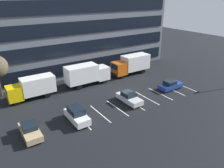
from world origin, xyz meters
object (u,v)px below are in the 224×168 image
object	(u,v)px
box_truck_orange	(131,64)
sedan_silver	(129,98)
suv_white	(77,115)
box_truck_yellow	(32,87)
box_truck_white	(87,74)
sedan_tan	(30,131)
sedan_navy	(170,85)

from	to	relation	value
box_truck_orange	sedan_silver	world-z (taller)	box_truck_orange
box_truck_orange	suv_white	distance (m)	19.39
box_truck_yellow	sedan_silver	xyz separation A→B (m)	(11.30, -9.21, -1.11)
box_truck_orange	box_truck_white	size ratio (longest dim) A/B	1.01
sedan_tan	box_truck_orange	bearing A→B (deg)	24.02
sedan_silver	sedan_tan	bearing A→B (deg)	-178.56
sedan_silver	sedan_tan	xyz separation A→B (m)	(-14.28, -0.36, -0.03)
suv_white	sedan_tan	size ratio (longest dim) A/B	1.00
box_truck_orange	box_truck_yellow	xyz separation A→B (m)	(-19.25, -0.33, -0.23)
sedan_silver	sedan_navy	xyz separation A→B (m)	(8.71, -0.04, -0.02)
sedan_navy	suv_white	bearing A→B (deg)	-178.57
box_truck_white	sedan_tan	bearing A→B (deg)	-141.71
sedan_tan	box_truck_yellow	bearing A→B (deg)	72.70
box_truck_orange	suv_white	world-z (taller)	box_truck_orange
suv_white	sedan_navy	world-z (taller)	suv_white
sedan_silver	box_truck_white	bearing A→B (deg)	101.76
box_truck_white	sedan_tan	world-z (taller)	box_truck_white
sedan_silver	box_truck_orange	bearing A→B (deg)	50.22
suv_white	sedan_tan	world-z (taller)	suv_white
suv_white	box_truck_white	bearing A→B (deg)	55.95
box_truck_yellow	sedan_navy	size ratio (longest dim) A/B	1.67
box_truck_orange	sedan_tan	bearing A→B (deg)	-155.98
box_truck_orange	sedan_silver	bearing A→B (deg)	-129.78
suv_white	sedan_silver	bearing A→B (deg)	3.15
box_truck_yellow	sedan_tan	xyz separation A→B (m)	(-2.98, -9.57, -1.14)
box_truck_white	suv_white	world-z (taller)	box_truck_white
box_truck_yellow	box_truck_white	distance (m)	9.36
box_truck_yellow	box_truck_white	world-z (taller)	box_truck_white
sedan_silver	sedan_navy	bearing A→B (deg)	-0.27
sedan_tan	suv_white	bearing A→B (deg)	-1.16
sedan_tan	sedan_silver	bearing A→B (deg)	1.44
box_truck_orange	sedan_tan	xyz separation A→B (m)	(-22.23, -9.91, -1.38)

